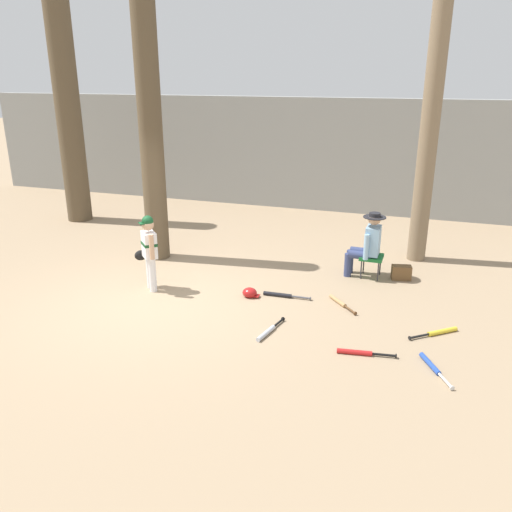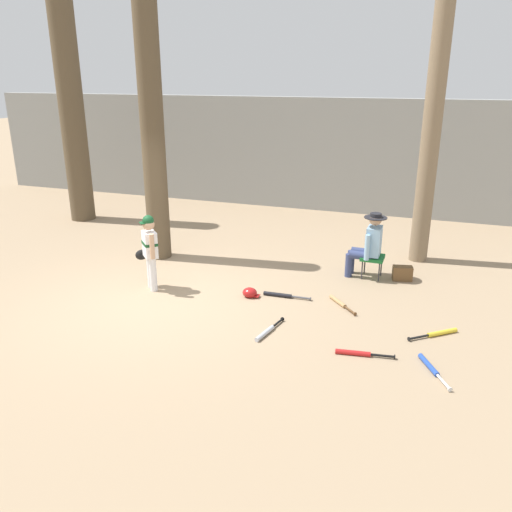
# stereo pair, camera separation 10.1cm
# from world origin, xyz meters

# --- Properties ---
(ground_plane) EXTENTS (60.00, 60.00, 0.00)m
(ground_plane) POSITION_xyz_m (0.00, 0.00, 0.00)
(ground_plane) COLOR #9E8466
(concrete_back_wall) EXTENTS (18.00, 0.36, 2.92)m
(concrete_back_wall) POSITION_xyz_m (0.00, 6.91, 1.46)
(concrete_back_wall) COLOR gray
(concrete_back_wall) RESTS_ON ground
(tree_near_player) EXTENTS (0.67, 0.67, 5.04)m
(tree_near_player) POSITION_xyz_m (-1.05, 2.01, 2.19)
(tree_near_player) COLOR brown
(tree_near_player) RESTS_ON ground
(tree_behind_spectator) EXTENTS (0.46, 0.46, 4.87)m
(tree_behind_spectator) POSITION_xyz_m (3.88, 3.53, 2.21)
(tree_behind_spectator) COLOR #7F6B51
(tree_behind_spectator) RESTS_ON ground
(young_ballplayer) EXTENTS (0.56, 0.46, 1.31)m
(young_ballplayer) POSITION_xyz_m (-0.36, 0.49, 0.74)
(young_ballplayer) COLOR white
(young_ballplayer) RESTS_ON ground
(folding_stool) EXTENTS (0.41, 0.41, 0.41)m
(folding_stool) POSITION_xyz_m (3.13, 2.26, 0.36)
(folding_stool) COLOR #196B2D
(folding_stool) RESTS_ON ground
(seated_spectator) EXTENTS (0.67, 0.53, 1.20)m
(seated_spectator) POSITION_xyz_m (3.04, 2.26, 0.64)
(seated_spectator) COLOR navy
(seated_spectator) RESTS_ON ground
(handbag_beside_stool) EXTENTS (0.37, 0.25, 0.26)m
(handbag_beside_stool) POSITION_xyz_m (3.67, 2.30, 0.13)
(handbag_beside_stool) COLOR brown
(handbag_beside_stool) RESTS_ON ground
(tree_far_left) EXTENTS (0.95, 0.95, 5.52)m
(tree_far_left) POSITION_xyz_m (-4.32, 3.92, 2.28)
(tree_far_left) COLOR brown
(tree_far_left) RESTS_ON ground
(bat_black_composite) EXTENTS (0.80, 0.09, 0.07)m
(bat_black_composite) POSITION_xyz_m (1.85, 0.87, 0.03)
(bat_black_composite) COLOR black
(bat_black_composite) RESTS_ON ground
(bat_blue_youth) EXTENTS (0.42, 0.73, 0.07)m
(bat_blue_youth) POSITION_xyz_m (4.26, -0.66, 0.03)
(bat_blue_youth) COLOR #2347AD
(bat_blue_youth) RESTS_ON ground
(bat_wood_tan) EXTENTS (0.54, 0.59, 0.07)m
(bat_wood_tan) POSITION_xyz_m (2.82, 0.90, 0.03)
(bat_wood_tan) COLOR tan
(bat_wood_tan) RESTS_ON ground
(bat_yellow_trainer) EXTENTS (0.66, 0.56, 0.07)m
(bat_yellow_trainer) POSITION_xyz_m (4.33, 0.33, 0.03)
(bat_yellow_trainer) COLOR yellow
(bat_yellow_trainer) RESTS_ON ground
(bat_aluminum_silver) EXTENTS (0.21, 0.76, 0.07)m
(bat_aluminum_silver) POSITION_xyz_m (2.02, -0.43, 0.03)
(bat_aluminum_silver) COLOR #B7BCC6
(bat_aluminum_silver) RESTS_ON ground
(bat_red_barrel) EXTENTS (0.77, 0.17, 0.07)m
(bat_red_barrel) POSITION_xyz_m (3.34, -0.61, 0.03)
(bat_red_barrel) COLOR red
(bat_red_barrel) RESTS_ON ground
(batting_helmet_red) EXTENTS (0.29, 0.22, 0.17)m
(batting_helmet_red) POSITION_xyz_m (1.35, 0.71, 0.07)
(batting_helmet_red) COLOR #A81919
(batting_helmet_red) RESTS_ON ground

